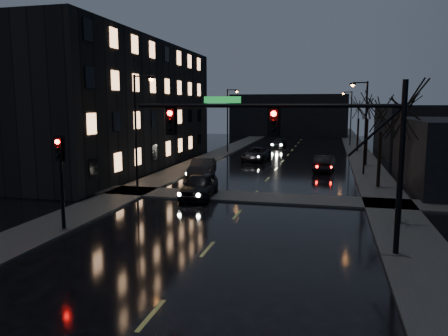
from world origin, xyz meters
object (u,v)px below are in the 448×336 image
Objects in this scene: oncoming_car_d at (279,144)px; oncoming_car_b at (202,168)px; lead_car at (324,163)px; oncoming_car_c at (256,154)px; oncoming_car_a at (199,186)px.

oncoming_car_b is at bearing -94.30° from oncoming_car_d.
oncoming_car_b reaches higher than oncoming_car_d.
lead_car is (9.88, 6.09, -0.05)m from oncoming_car_b.
oncoming_car_c is 14.62m from oncoming_car_d.
oncoming_car_b is at bearing -96.00° from oncoming_car_c.
lead_car reaches higher than oncoming_car_c.
oncoming_car_c is (2.55, 12.19, -0.07)m from oncoming_car_b.
oncoming_car_b is 1.07× the size of lead_car.
oncoming_car_c is at bearing 84.79° from oncoming_car_a.
oncoming_car_d is at bearing -66.69° from lead_car.
oncoming_car_d is (1.22, 34.52, -0.18)m from oncoming_car_a.
lead_car is at bearing -33.97° from oncoming_car_c.
oncoming_car_a is 34.54m from oncoming_car_d.
oncoming_car_a reaches higher than lead_car.
oncoming_car_b is 1.11× the size of oncoming_car_d.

